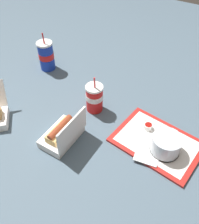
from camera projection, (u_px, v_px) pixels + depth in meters
name	position (u px, v px, depth m)	size (l,w,h in m)	color
ground_plane	(104.00, 120.00, 1.21)	(3.20, 3.20, 0.00)	#4C6070
food_tray	(157.00, 142.00, 1.10)	(0.40, 0.31, 0.01)	red
cake_container	(166.00, 145.00, 1.04)	(0.13, 0.13, 0.08)	black
ketchup_cup	(148.00, 126.00, 1.14)	(0.04, 0.04, 0.02)	white
napkin_stack	(147.00, 154.00, 1.05)	(0.10, 0.10, 0.00)	white
plastic_fork	(152.00, 122.00, 1.17)	(0.11, 0.01, 0.01)	white
clamshell_hotdog_front	(63.00, 134.00, 1.09)	(0.14, 0.19, 0.16)	white
soda_cup_corner	(46.00, 56.00, 1.45)	(0.09, 0.09, 0.23)	#1938B7
soda_cup_center	(94.00, 98.00, 1.21)	(0.09, 0.09, 0.20)	red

